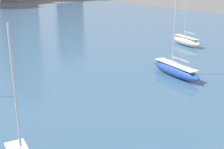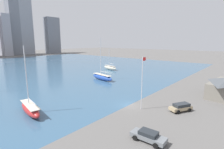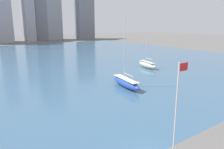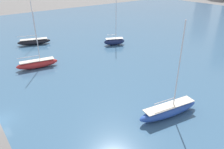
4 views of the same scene
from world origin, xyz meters
The scene contains 4 objects.
harbor_water centered at (0.00, 70.00, 0.00)m, with size 180.00×140.00×0.00m.
flag_pole centered at (-0.15, -3.18, 5.94)m, with size 1.24×0.14×10.92m.
sailboat_cream centered at (34.09, 34.94, 1.09)m, with size 3.86×9.39×10.19m.
sailboat_blue centered at (14.75, 22.05, 1.11)m, with size 4.06×11.20×15.25m.
Camera 3 is at (-15.30, -14.51, 14.08)m, focal length 35.00 mm.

